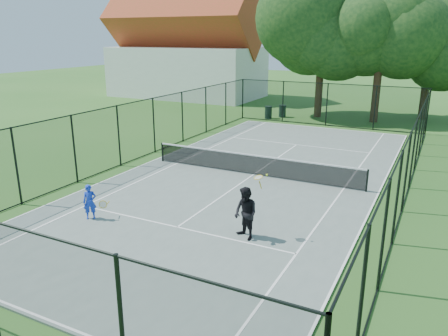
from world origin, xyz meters
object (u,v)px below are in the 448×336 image
at_px(player_black, 246,213).
at_px(tennis_net, 254,164).
at_px(trash_bin_left, 268,112).
at_px(trash_bin_right, 282,111).
at_px(player_blue, 90,202).

bearing_deg(player_black, tennis_net, 111.02).
relative_size(tennis_net, trash_bin_left, 10.48).
bearing_deg(tennis_net, trash_bin_right, 104.74).
bearing_deg(trash_bin_left, tennis_net, -71.28).
height_order(trash_bin_left, player_blue, player_blue).
bearing_deg(trash_bin_right, tennis_net, -75.26).
xyz_separation_m(tennis_net, player_black, (2.35, -6.11, 0.32)).
height_order(tennis_net, player_black, player_black).
distance_m(tennis_net, trash_bin_left, 14.54).
relative_size(trash_bin_left, trash_bin_right, 1.01).
height_order(trash_bin_left, trash_bin_right, trash_bin_left).
height_order(tennis_net, player_blue, player_blue).
bearing_deg(tennis_net, player_blue, -113.31).
distance_m(trash_bin_left, player_black, 21.09).
bearing_deg(trash_bin_left, player_black, -70.57).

